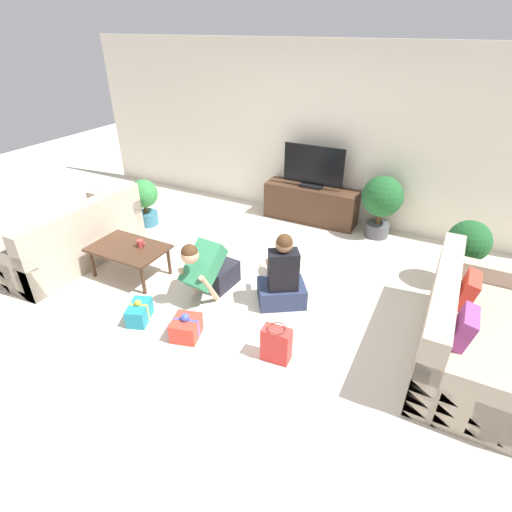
{
  "coord_description": "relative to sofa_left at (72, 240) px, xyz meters",
  "views": [
    {
      "loc": [
        1.92,
        -3.26,
        2.79
      ],
      "look_at": [
        0.1,
        0.26,
        0.45
      ],
      "focal_mm": 28.0,
      "sensor_mm": 36.0,
      "label": 1
    }
  ],
  "objects": [
    {
      "name": "ground_plane",
      "position": [
        2.39,
        0.24,
        -0.29
      ],
      "size": [
        16.0,
        16.0,
        0.0
      ],
      "primitive_type": "plane",
      "color": "beige"
    },
    {
      "name": "wall_back",
      "position": [
        2.39,
        2.87,
        1.01
      ],
      "size": [
        8.4,
        0.06,
        2.6
      ],
      "color": "silver",
      "rests_on": "ground_plane"
    },
    {
      "name": "sofa_left",
      "position": [
        0.0,
        0.0,
        0.0
      ],
      "size": [
        0.91,
        1.87,
        0.84
      ],
      "rotation": [
        0.0,
        0.0,
        -1.57
      ],
      "color": "tan",
      "rests_on": "ground_plane"
    },
    {
      "name": "sofa_right",
      "position": [
        4.77,
        0.38,
        0.0
      ],
      "size": [
        0.91,
        1.87,
        0.84
      ],
      "rotation": [
        0.0,
        0.0,
        1.57
      ],
      "color": "tan",
      "rests_on": "ground_plane"
    },
    {
      "name": "coffee_table",
      "position": [
        0.96,
        0.05,
        0.07
      ],
      "size": [
        0.93,
        0.6,
        0.4
      ],
      "color": "#472D1E",
      "rests_on": "ground_plane"
    },
    {
      "name": "tv_console",
      "position": [
        2.38,
        2.6,
        -0.01
      ],
      "size": [
        1.46,
        0.4,
        0.57
      ],
      "color": "#472D1E",
      "rests_on": "ground_plane"
    },
    {
      "name": "tv",
      "position": [
        2.38,
        2.6,
        0.56
      ],
      "size": [
        0.95,
        0.2,
        0.64
      ],
      "color": "black",
      "rests_on": "tv_console"
    },
    {
      "name": "potted_plant_corner_right",
      "position": [
        4.63,
        1.67,
        0.25
      ],
      "size": [
        0.49,
        0.49,
        0.86
      ],
      "color": "#A36042",
      "rests_on": "ground_plane"
    },
    {
      "name": "potted_plant_corner_left",
      "position": [
        0.14,
        1.29,
        0.13
      ],
      "size": [
        0.43,
        0.43,
        0.73
      ],
      "color": "#336B84",
      "rests_on": "ground_plane"
    },
    {
      "name": "potted_plant_back_right",
      "position": [
        3.46,
        2.55,
        0.28
      ],
      "size": [
        0.58,
        0.58,
        0.92
      ],
      "color": "#4C4C51",
      "rests_on": "ground_plane"
    },
    {
      "name": "person_kneeling",
      "position": [
        2.06,
        0.15,
        0.06
      ],
      "size": [
        0.38,
        0.83,
        0.8
      ],
      "rotation": [
        0.0,
        0.0,
        -0.08
      ],
      "color": "#23232D",
      "rests_on": "ground_plane"
    },
    {
      "name": "person_sitting",
      "position": [
        2.88,
        0.38,
        0.03
      ],
      "size": [
        0.65,
        0.62,
        0.9
      ],
      "rotation": [
        0.0,
        0.0,
        3.72
      ],
      "color": "#283351",
      "rests_on": "ground_plane"
    },
    {
      "name": "dog",
      "position": [
        2.59,
        0.83,
        -0.07
      ],
      "size": [
        0.32,
        0.41,
        0.32
      ],
      "rotation": [
        0.0,
        0.0,
        0.63
      ],
      "color": "black",
      "rests_on": "ground_plane"
    },
    {
      "name": "gift_box_a",
      "position": [
        1.65,
        -0.6,
        -0.19
      ],
      "size": [
        0.3,
        0.38,
        0.26
      ],
      "rotation": [
        0.0,
        0.0,
        0.38
      ],
      "color": "teal",
      "rests_on": "ground_plane"
    },
    {
      "name": "gift_box_b",
      "position": [
        2.25,
        -0.58,
        -0.18
      ],
      "size": [
        0.34,
        0.36,
        0.28
      ],
      "rotation": [
        0.0,
        0.0,
        0.28
      ],
      "color": "red",
      "rests_on": "ground_plane"
    },
    {
      "name": "gift_bag_a",
      "position": [
        3.19,
        -0.45,
        -0.11
      ],
      "size": [
        0.28,
        0.18,
        0.38
      ],
      "rotation": [
        0.0,
        0.0,
        0.06
      ],
      "color": "red",
      "rests_on": "ground_plane"
    },
    {
      "name": "mug",
      "position": [
        1.09,
        0.12,
        0.16
      ],
      "size": [
        0.12,
        0.08,
        0.09
      ],
      "color": "#B23D38",
      "rests_on": "coffee_table"
    }
  ]
}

